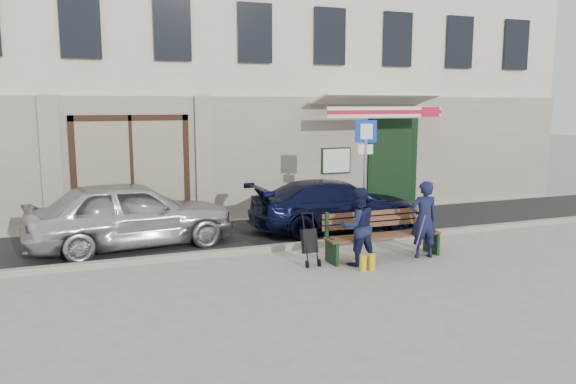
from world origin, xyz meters
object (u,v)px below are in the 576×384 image
car_navy (335,205)px  parking_sign (365,160)px  man (424,219)px  woman (358,226)px  car_silver (131,214)px  stroller (309,242)px  bench (381,235)px

car_navy → parking_sign: (0.24, -1.01, 1.17)m
man → woman: man is taller
car_navy → parking_sign: bearing=-167.8°
car_silver → car_navy: car_silver is taller
car_navy → woman: 2.97m
woman → stroller: woman is taller
car_navy → man: 2.90m
parking_sign → bench: bearing=-95.7°
car_silver → stroller: bearing=-136.3°
car_silver → car_navy: bearing=-96.5°
man → car_navy: bearing=-70.8°
car_silver → woman: size_ratio=2.88×
car_silver → parking_sign: size_ratio=1.60×
parking_sign → car_silver: bearing=179.6°
car_navy → parking_sign: size_ratio=1.57×
stroller → car_silver: bearing=139.6°
car_navy → man: man is taller
bench → stroller: bench is taller
car_navy → stroller: bearing=144.3°
parking_sign → man: bearing=-69.0°
car_navy → man: (0.57, -2.84, 0.16)m
car_navy → car_silver: bearing=89.1°
woman → stroller: size_ratio=1.51×
parking_sign → woman: bearing=-110.8°
car_silver → woman: woman is taller
car_navy → parking_sign: parking_sign is taller
bench → man: bearing=-18.0°
woman → stroller: bearing=-22.2°
bench → stroller: (-1.50, 0.06, -0.02)m
woman → parking_sign: bearing=-123.3°
car_silver → parking_sign: bearing=-107.9°
man → parking_sign: bearing=-71.9°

